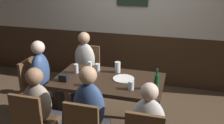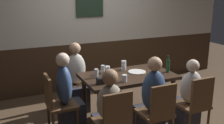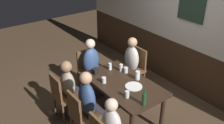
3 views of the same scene
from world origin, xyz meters
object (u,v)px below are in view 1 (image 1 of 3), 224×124
at_px(person_left_far, 84,73).
at_px(plate_white_large, 124,79).
at_px(person_left_near, 42,117).
at_px(pint_glass_amber, 90,67).
at_px(pint_glass_stout, 97,68).
at_px(chair_left_near, 33,123).
at_px(chair_head_west, 35,86).
at_px(person_head_west, 45,87).
at_px(chair_left_far, 88,69).
at_px(condiment_caddy, 64,78).
at_px(tumbler_short, 76,69).
at_px(beer_glass_tall, 87,82).
at_px(beer_bottle_green, 156,82).
at_px(person_mid_near, 91,123).
at_px(pint_glass_pale, 131,86).
at_px(dining_table, 109,86).

relative_size(person_left_far, plate_white_large, 4.18).
relative_size(person_left_near, pint_glass_amber, 8.15).
bearing_deg(pint_glass_stout, chair_left_near, -109.62).
relative_size(chair_head_west, person_left_near, 0.80).
bearing_deg(person_head_west, person_left_far, 63.01).
bearing_deg(chair_left_far, person_head_west, -112.28).
height_order(person_left_far, condiment_caddy, person_left_far).
xyz_separation_m(tumbler_short, beer_glass_tall, (0.29, -0.34, -0.01)).
distance_m(chair_left_far, beer_bottle_green, 1.62).
distance_m(beer_glass_tall, pint_glass_amber, 0.49).
bearing_deg(chair_left_far, pint_glass_stout, -56.91).
relative_size(person_mid_near, beer_glass_tall, 11.74).
xyz_separation_m(pint_glass_stout, beer_bottle_green, (0.87, -0.38, 0.06)).
bearing_deg(beer_glass_tall, pint_glass_amber, 106.41).
height_order(chair_left_far, beer_bottle_green, beer_bottle_green).
distance_m(person_left_near, tumbler_short, 0.83).
bearing_deg(person_left_far, pint_glass_stout, -47.99).
distance_m(chair_left_near, pint_glass_pale, 1.18).
relative_size(person_left_near, condiment_caddy, 10.01).
height_order(tumbler_short, pint_glass_amber, pint_glass_amber).
bearing_deg(beer_glass_tall, person_head_west, 161.22).
relative_size(person_left_far, pint_glass_amber, 8.61).
distance_m(plate_white_large, condiment_caddy, 0.77).
bearing_deg(beer_bottle_green, person_left_near, -157.30).
distance_m(person_head_west, beer_glass_tall, 0.86).
bearing_deg(person_mid_near, chair_head_west, 149.24).
relative_size(person_head_west, tumbler_short, 9.16).
bearing_deg(chair_left_near, person_head_west, 112.28).
bearing_deg(condiment_caddy, person_left_far, 95.60).
bearing_deg(beer_glass_tall, pint_glass_stout, 94.87).
relative_size(dining_table, chair_left_far, 1.60).
bearing_deg(beer_glass_tall, condiment_caddy, 171.12).
height_order(person_head_west, beer_bottle_green, person_head_west).
xyz_separation_m(person_left_near, plate_white_large, (0.81, 0.72, 0.28)).
xyz_separation_m(person_mid_near, tumbler_short, (-0.49, 0.75, 0.30)).
distance_m(dining_table, chair_left_far, 1.04).
bearing_deg(chair_left_far, dining_table, -53.18).
bearing_deg(chair_left_far, person_left_near, -90.00).
xyz_separation_m(chair_head_west, person_mid_near, (1.12, -0.67, 0.00)).
distance_m(chair_left_near, person_head_west, 0.89).
xyz_separation_m(person_left_near, pint_glass_amber, (0.29, 0.87, 0.34)).
height_order(person_left_far, tumbler_short, person_left_far).
relative_size(pint_glass_pale, pint_glass_stout, 1.07).
bearing_deg(person_left_near, person_head_west, 117.07).
xyz_separation_m(dining_table, chair_head_west, (-1.12, 0.00, -0.15)).
distance_m(chair_head_west, person_left_far, 0.83).
relative_size(person_mid_near, beer_bottle_green, 4.41).
height_order(beer_glass_tall, pint_glass_amber, pint_glass_amber).
bearing_deg(chair_head_west, person_head_west, 0.00).
bearing_deg(condiment_caddy, pint_glass_pale, -0.44).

